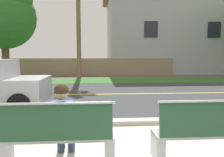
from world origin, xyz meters
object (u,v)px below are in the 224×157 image
shade_tree_far_left (5,12)px  bench_left (57,137)px  bench_right (209,133)px  seated_person_blue (63,119)px

shade_tree_far_left → bench_left: bearing=-66.3°
bench_left → bench_right: same height
bench_left → bench_right: size_ratio=1.00×
seated_person_blue → bench_left: bearing=-113.8°
seated_person_blue → shade_tree_far_left: shade_tree_far_left is taller
bench_right → seated_person_blue: 2.32m
bench_right → shade_tree_far_left: 14.66m
bench_left → seated_person_blue: bearing=66.2°
bench_left → shade_tree_far_left: (-5.22, 11.90, 3.95)m
seated_person_blue → bench_right: bearing=-4.2°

